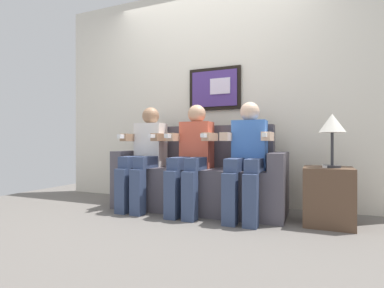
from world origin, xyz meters
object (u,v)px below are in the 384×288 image
at_px(couch, 198,180).
at_px(person_on_right, 247,154).
at_px(side_table_right, 328,196).
at_px(table_lamp, 332,126).
at_px(person_in_middle, 192,153).
at_px(spare_remote_on_table, 325,166).
at_px(person_on_left, 145,153).

bearing_deg(couch, person_on_right, -16.61).
xyz_separation_m(side_table_right, table_lamp, (0.03, -0.03, 0.61)).
bearing_deg(side_table_right, person_on_right, -174.97).
xyz_separation_m(person_in_middle, person_on_right, (0.56, 0.00, -0.00)).
relative_size(person_on_right, spare_remote_on_table, 8.54).
xyz_separation_m(side_table_right, spare_remote_on_table, (-0.03, -0.03, 0.26)).
xyz_separation_m(person_on_right, side_table_right, (0.69, 0.06, -0.36)).
relative_size(side_table_right, table_lamp, 1.09).
bearing_deg(couch, spare_remote_on_table, -6.09).
height_order(person_on_right, side_table_right, person_on_right).
distance_m(person_in_middle, spare_remote_on_table, 1.23).
bearing_deg(side_table_right, couch, 175.18).
relative_size(person_on_left, spare_remote_on_table, 8.54).
bearing_deg(person_in_middle, table_lamp, 1.61).
height_order(person_in_middle, person_on_right, same).
height_order(person_on_left, person_in_middle, same).
relative_size(couch, person_on_right, 1.62).
bearing_deg(person_in_middle, person_on_right, 0.05).
bearing_deg(person_on_left, side_table_right, 1.95).
distance_m(person_in_middle, person_on_right, 0.56).
relative_size(person_in_middle, side_table_right, 2.22).
height_order(person_on_left, side_table_right, person_on_left).
bearing_deg(table_lamp, person_in_middle, -178.39).
distance_m(couch, person_in_middle, 0.34).
relative_size(table_lamp, spare_remote_on_table, 3.54).
bearing_deg(table_lamp, person_on_right, -177.18).
distance_m(couch, spare_remote_on_table, 1.25).
height_order(couch, spare_remote_on_table, couch).
bearing_deg(person_on_right, person_on_left, -179.98).
bearing_deg(spare_remote_on_table, side_table_right, 42.08).
relative_size(couch, side_table_right, 3.61).
distance_m(couch, side_table_right, 1.26).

